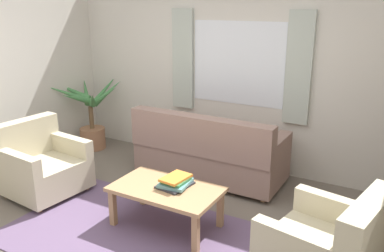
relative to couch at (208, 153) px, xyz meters
name	(u,v)px	position (x,y,z in m)	size (l,w,h in m)	color
ground_plane	(144,239)	(0.10, -1.56, -0.37)	(6.24, 6.24, 0.00)	#6B6056
wall_back	(239,74)	(0.10, 0.70, 0.93)	(5.32, 0.12, 2.60)	silver
window_with_curtains	(237,64)	(0.10, 0.62, 1.08)	(1.98, 0.07, 1.40)	white
area_rug	(144,238)	(0.10, -1.56, -0.36)	(2.79, 1.63, 0.01)	#604C6B
couch	(208,153)	(0.00, 0.00, 0.00)	(1.90, 0.82, 0.92)	gray
armchair_left	(42,165)	(-1.57, -1.33, -0.01)	(0.89, 0.91, 0.88)	#BCB293
armchair_right	(328,250)	(1.80, -1.40, -0.01)	(0.97, 0.98, 0.88)	#BCB293
coffee_table	(166,193)	(0.16, -1.24, 0.01)	(1.10, 0.64, 0.44)	#A87F56
book_stack_on_table	(176,182)	(0.23, -1.16, 0.12)	(0.32, 0.37, 0.11)	#2D2D33
potted_plant	(91,117)	(-2.15, 0.15, 0.14)	(1.22, 1.12, 1.12)	#9E6B4C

